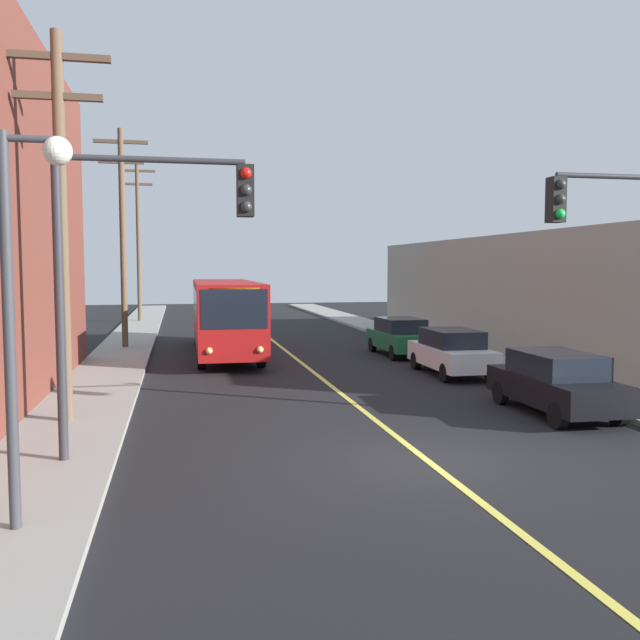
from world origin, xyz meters
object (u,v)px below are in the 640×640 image
parked_car_white (451,351)px  fire_hydrant (542,366)px  traffic_signal_left_corner (143,241)px  utility_pole_far (138,234)px  city_bus (225,313)px  utility_pole_mid (123,228)px  traffic_signal_right_corner (633,246)px  parked_car_black (556,382)px  parked_car_green (400,336)px  utility_pole_near (61,208)px  street_lamp_left (24,272)px

parked_car_white → fire_hydrant: bearing=-47.8°
traffic_signal_left_corner → utility_pole_far: bearing=93.3°
city_bus → traffic_signal_left_corner: traffic_signal_left_corner is taller
parked_car_white → utility_pole_mid: (-11.92, 9.94, 4.78)m
city_bus → traffic_signal_right_corner: size_ratio=2.03×
parked_car_black → traffic_signal_left_corner: bearing=-166.8°
city_bus → parked_car_green: city_bus is taller
parked_car_white → utility_pole_far: size_ratio=0.41×
city_bus → utility_pole_near: utility_pole_near is taller
utility_pole_near → street_lamp_left: (0.60, -7.00, -1.45)m
city_bus → parked_car_green: bearing=-13.8°
utility_pole_near → fire_hydrant: utility_pole_near is taller
utility_pole_mid → street_lamp_left: bearing=-89.0°
city_bus → traffic_signal_left_corner: bearing=-99.0°
traffic_signal_left_corner → fire_hydrant: 14.46m
traffic_signal_left_corner → traffic_signal_right_corner: bearing=1.9°
utility_pole_mid → traffic_signal_left_corner: (1.82, -19.03, -1.31)m
parked_car_green → utility_pole_far: 24.20m
traffic_signal_left_corner → street_lamp_left: size_ratio=1.09×
traffic_signal_right_corner → parked_car_white: bearing=94.7°
utility_pole_far → street_lamp_left: 38.49m
utility_pole_mid → street_lamp_left: (0.40, -22.49, -1.87)m
city_bus → utility_pole_near: (-4.62, -12.91, 3.37)m
city_bus → parked_car_green: size_ratio=2.75×
traffic_signal_left_corner → utility_pole_mid: bearing=95.5°
utility_pole_near → utility_pole_mid: size_ratio=0.92×
parked_car_green → utility_pole_far: bearing=120.7°
utility_pole_mid → traffic_signal_left_corner: bearing=-84.5°
fire_hydrant → traffic_signal_left_corner: bearing=-151.4°
city_bus → utility_pole_near: bearing=-109.7°
city_bus → traffic_signal_left_corner: size_ratio=2.03×
parked_car_green → utility_pole_near: bearing=-137.4°
street_lamp_left → fire_hydrant: (13.68, 10.16, -3.16)m
parked_car_black → parked_car_white: 6.69m
parked_car_black → parked_car_green: same height
utility_pole_far → traffic_signal_right_corner: utility_pole_far is taller
parked_car_white → parked_car_green: (-0.06, 5.55, 0.00)m
fire_hydrant → parked_car_green: bearing=105.6°
street_lamp_left → traffic_signal_right_corner: bearing=17.3°
utility_pole_near → traffic_signal_left_corner: 4.17m
utility_pole_near → utility_pole_mid: (0.20, 15.48, 0.43)m
parked_car_black → utility_pole_mid: (-12.01, 16.63, 4.78)m
traffic_signal_left_corner → parked_car_green: bearing=55.5°
parked_car_white → street_lamp_left: (-11.52, -12.54, 2.90)m
utility_pole_near → fire_hydrant: bearing=12.5°
parked_car_white → city_bus: bearing=135.5°
street_lamp_left → utility_pole_near: bearing=94.9°
parked_car_black → utility_pole_far: (-12.21, 32.56, 5.23)m
utility_pole_near → utility_pole_mid: bearing=89.3°
city_bus → parked_car_black: bearing=-61.7°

